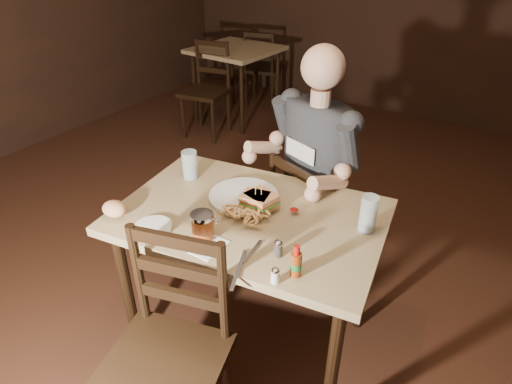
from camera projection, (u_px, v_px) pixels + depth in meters
The scene contains 24 objects.
room_shell at pixel (245, 56), 1.62m from camera, with size 7.00×7.00×7.00m.
main_table at pixel (250, 230), 1.88m from camera, with size 1.22×0.90×0.77m.
bg_table at pixel (236, 56), 4.49m from camera, with size 0.85×0.85×0.77m.
chair_far at pixel (312, 220), 2.41m from camera, with size 0.38×0.41×0.82m, color black, non-canonical shape.
chair_near at pixel (162, 367), 1.54m from camera, with size 0.42×0.47×0.92m, color black, non-canonical shape.
bg_chair_far at pixel (263, 68), 5.01m from camera, with size 0.40×0.44×0.86m, color black, non-canonical shape.
bg_chair_near at pixel (205, 92), 4.21m from camera, with size 0.42×0.46×0.90m, color black, non-canonical shape.
diner at pixel (311, 144), 2.13m from camera, with size 0.55×0.43×0.95m, color #333639, non-canonical shape.
dinner_plate at pixel (244, 197), 1.93m from camera, with size 0.30×0.30×0.02m, color white.
sandwich_left at pixel (261, 196), 1.82m from camera, with size 0.12×0.10×0.10m, color tan, non-canonical shape.
sandwich_right at pixel (255, 196), 1.82m from camera, with size 0.11×0.09×0.10m, color tan, non-canonical shape.
fries_pile at pixel (243, 211), 1.79m from camera, with size 0.25×0.17×0.04m, color tan, non-canonical shape.
ketchup_dollop at pixel (294, 210), 1.82m from camera, with size 0.04×0.04×0.01m, color maroon.
glass_left at pixel (190, 165), 2.07m from camera, with size 0.08×0.08×0.14m, color silver.
glass_right at pixel (368, 214), 1.69m from camera, with size 0.07×0.07×0.16m, color silver.
hot_sauce at pixel (296, 261), 1.47m from camera, with size 0.04×0.04×0.13m, color #87360F, non-canonical shape.
salt_shaker at pixel (275, 276), 1.46m from camera, with size 0.03×0.03×0.06m, color white, non-canonical shape.
pepper_shaker at pixel (278, 249), 1.58m from camera, with size 0.03×0.03×0.06m, color #38332D, non-canonical shape.
syrup_dispenser at pixel (202, 226), 1.65m from camera, with size 0.09×0.09×0.12m, color #87360F, non-canonical shape.
napkin at pixel (204, 245), 1.65m from camera, with size 0.15×0.14×0.00m, color white.
knife at pixel (239, 269), 1.52m from camera, with size 0.01×0.21×0.01m, color silver.
fork at pixel (252, 251), 1.61m from camera, with size 0.01×0.14×0.00m, color silver.
side_plate at pixel (153, 228), 1.73m from camera, with size 0.15×0.15×0.01m, color white.
bread_roll at pixel (114, 209), 1.78m from camera, with size 0.11×0.09×0.06m, color tan.
Camera 1 is at (0.92, -1.37, 1.80)m, focal length 30.00 mm.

